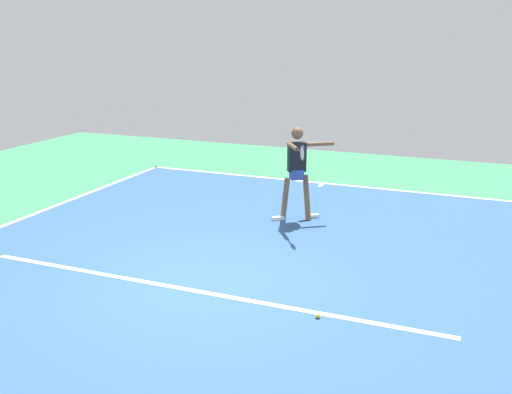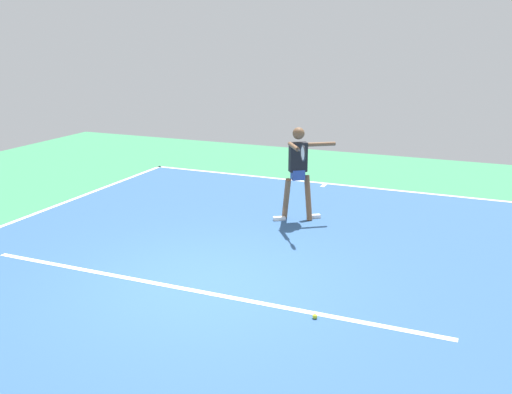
{
  "view_description": "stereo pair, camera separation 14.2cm",
  "coord_description": "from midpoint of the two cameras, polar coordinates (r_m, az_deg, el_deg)",
  "views": [
    {
      "loc": [
        -3.72,
        7.05,
        3.58
      ],
      "look_at": [
        -0.14,
        -1.77,
        0.9
      ],
      "focal_mm": 40.95,
      "sensor_mm": 36.0,
      "label": 1
    },
    {
      "loc": [
        -3.85,
        6.99,
        3.58
      ],
      "look_at": [
        -0.14,
        -1.77,
        0.9
      ],
      "focal_mm": 40.95,
      "sensor_mm": 36.0,
      "label": 2
    }
  ],
  "objects": [
    {
      "name": "tennis_ball_far_corner",
      "position": [
        7.77,
        5.53,
        -11.49
      ],
      "size": [
        0.07,
        0.07,
        0.07
      ],
      "primitive_type": "sphere",
      "color": "yellow",
      "rests_on": "ground_plane"
    },
    {
      "name": "court_line_baseline_near",
      "position": [
        14.51,
        6.31,
        1.36
      ],
      "size": [
        9.7,
        0.1,
        0.01
      ],
      "primitive_type": "cube",
      "color": "white",
      "rests_on": "ground_plane"
    },
    {
      "name": "court_line_centre_mark",
      "position": [
        14.32,
        6.09,
        1.17
      ],
      "size": [
        0.1,
        0.3,
        0.01
      ],
      "primitive_type": "cube",
      "color": "white",
      "rests_on": "ground_plane"
    },
    {
      "name": "court_line_service",
      "position": [
        8.55,
        -6.46,
        -9.09
      ],
      "size": [
        7.27,
        0.1,
        0.01
      ],
      "primitive_type": "cube",
      "color": "white",
      "rests_on": "ground_plane"
    },
    {
      "name": "ground_plane",
      "position": [
        8.74,
        -5.73,
        -8.53
      ],
      "size": [
        21.16,
        21.16,
        0.0
      ],
      "primitive_type": "plane",
      "color": "#388456"
    },
    {
      "name": "court_surface",
      "position": [
        8.74,
        -5.74,
        -8.51
      ],
      "size": [
        9.7,
        13.15,
        0.0
      ],
      "primitive_type": "cube",
      "color": "#2D5484",
      "rests_on": "ground_plane"
    },
    {
      "name": "tennis_player",
      "position": [
        11.37,
        3.72,
        2.97
      ],
      "size": [
        1.06,
        1.44,
        1.86
      ],
      "rotation": [
        0.0,
        0.0,
        0.6
      ],
      "color": "brown",
      "rests_on": "ground_plane"
    }
  ]
}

